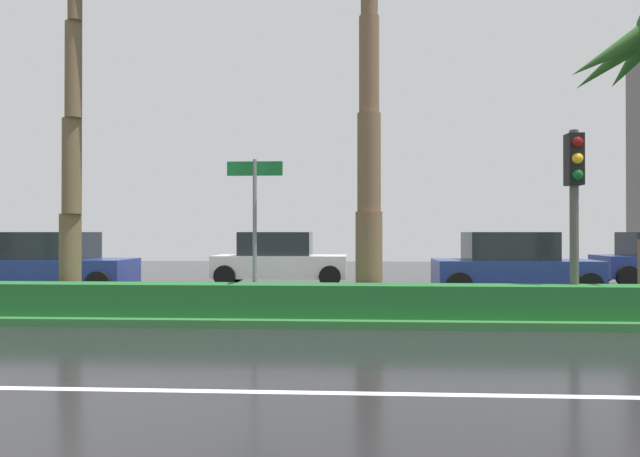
% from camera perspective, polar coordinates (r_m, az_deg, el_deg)
% --- Properties ---
extents(ground_plane, '(90.00, 42.00, 0.10)m').
position_cam_1_polar(ground_plane, '(13.62, -8.94, -7.81)').
color(ground_plane, black).
extents(near_lane_divider_stripe, '(81.00, 0.14, 0.01)m').
position_cam_1_polar(near_lane_divider_stripe, '(7.03, -21.40, -14.45)').
color(near_lane_divider_stripe, white).
rests_on(near_lane_divider_stripe, ground_plane).
extents(median_strip, '(85.50, 4.00, 0.15)m').
position_cam_1_polar(median_strip, '(12.63, -9.90, -7.83)').
color(median_strip, '#2D6B33').
rests_on(median_strip, ground_plane).
extents(median_hedge, '(76.50, 0.70, 0.60)m').
position_cam_1_polar(median_hedge, '(11.24, -11.53, -6.83)').
color(median_hedge, '#1E6028').
rests_on(median_hedge, median_strip).
extents(traffic_signal_median_right, '(0.28, 0.43, 3.47)m').
position_cam_1_polar(traffic_signal_median_right, '(11.79, 23.66, 3.66)').
color(traffic_signal_median_right, '#4C4C47').
rests_on(traffic_signal_median_right, median_strip).
extents(street_name_sign, '(1.10, 0.08, 3.00)m').
position_cam_1_polar(street_name_sign, '(11.51, -6.41, 1.44)').
color(street_name_sign, slate).
rests_on(street_name_sign, median_strip).
extents(car_in_traffic_leading, '(4.30, 2.02, 1.72)m').
position_cam_1_polar(car_in_traffic_leading, '(18.17, -24.62, -3.14)').
color(car_in_traffic_leading, navy).
rests_on(car_in_traffic_leading, ground_plane).
extents(car_in_traffic_second, '(4.30, 2.02, 1.72)m').
position_cam_1_polar(car_in_traffic_second, '(19.12, -4.03, -3.04)').
color(car_in_traffic_second, white).
rests_on(car_in_traffic_second, ground_plane).
extents(car_in_traffic_third, '(4.30, 2.02, 1.72)m').
position_cam_1_polar(car_in_traffic_third, '(16.79, 18.32, -3.39)').
color(car_in_traffic_third, navy).
rests_on(car_in_traffic_third, ground_plane).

